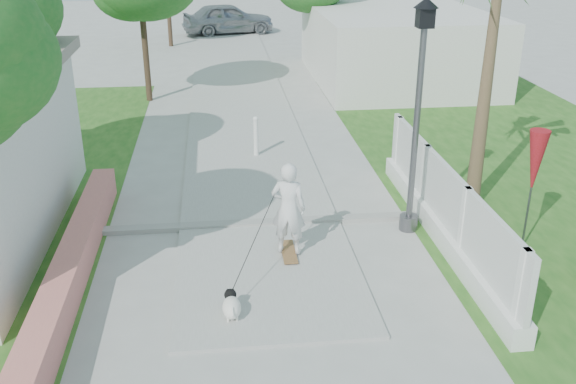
{
  "coord_description": "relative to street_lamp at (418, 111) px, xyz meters",
  "views": [
    {
      "loc": [
        -0.77,
        -5.55,
        5.69
      ],
      "look_at": [
        0.46,
        5.09,
        1.1
      ],
      "focal_mm": 40.0,
      "sensor_mm": 36.0,
      "label": 1
    }
  ],
  "objects": [
    {
      "name": "path_strip",
      "position": [
        -2.9,
        14.5,
        -2.4
      ],
      "size": [
        3.2,
        36.0,
        0.06
      ],
      "primitive_type": "cube",
      "color": "#B7B7B2",
      "rests_on": "ground"
    },
    {
      "name": "curb",
      "position": [
        -2.9,
        0.5,
        -2.38
      ],
      "size": [
        6.5,
        0.25,
        0.1
      ],
      "primitive_type": "cube",
      "color": "#999993",
      "rests_on": "ground"
    },
    {
      "name": "grass_right",
      "position": [
        4.1,
        2.5,
        -2.42
      ],
      "size": [
        8.0,
        20.0,
        0.01
      ],
      "primitive_type": "cube",
      "color": "#275B1C",
      "rests_on": "ground"
    },
    {
      "name": "pink_wall",
      "position": [
        -6.2,
        -1.95,
        -2.11
      ],
      "size": [
        0.45,
        8.2,
        0.8
      ],
      "color": "#DB7D70",
      "rests_on": "ground"
    },
    {
      "name": "lattice_fence",
      "position": [
        0.5,
        -0.5,
        -1.88
      ],
      "size": [
        0.35,
        7.0,
        1.5
      ],
      "color": "white",
      "rests_on": "ground"
    },
    {
      "name": "building_right",
      "position": [
        3.1,
        12.5,
        -1.13
      ],
      "size": [
        6.0,
        8.0,
        2.6
      ],
      "primitive_type": "cube",
      "color": "silver",
      "rests_on": "ground"
    },
    {
      "name": "street_lamp",
      "position": [
        0.0,
        0.0,
        0.0
      ],
      "size": [
        0.44,
        0.44,
        4.44
      ],
      "color": "#59595E",
      "rests_on": "ground"
    },
    {
      "name": "bollard",
      "position": [
        -2.7,
        4.5,
        -1.84
      ],
      "size": [
        0.14,
        0.14,
        1.09
      ],
      "color": "white",
      "rests_on": "ground"
    },
    {
      "name": "patio_umbrella",
      "position": [
        1.9,
        -1.0,
        -0.74
      ],
      "size": [
        0.36,
        0.36,
        2.3
      ],
      "color": "#59595E",
      "rests_on": "ground"
    },
    {
      "name": "skateboarder",
      "position": [
        -2.98,
        -1.43,
        -1.62
      ],
      "size": [
        1.45,
        2.15,
        1.82
      ],
      "rotation": [
        0.0,
        0.0,
        2.84
      ],
      "color": "olive",
      "rests_on": "ground"
    },
    {
      "name": "dog",
      "position": [
        -3.58,
        -2.69,
        -2.19
      ],
      "size": [
        0.3,
        0.64,
        0.44
      ],
      "rotation": [
        0.0,
        0.0,
        0.05
      ],
      "color": "white",
      "rests_on": "ground"
    },
    {
      "name": "parked_car",
      "position": [
        -2.85,
        23.69,
        -1.62
      ],
      "size": [
        5.02,
        2.91,
        1.61
      ],
      "primitive_type": "imported",
      "rotation": [
        0.0,
        0.0,
        1.8
      ],
      "color": "#B5B7BD",
      "rests_on": "ground"
    }
  ]
}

